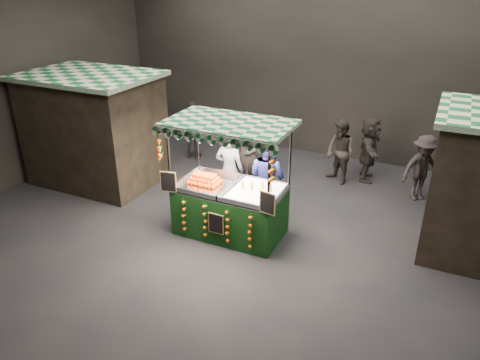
% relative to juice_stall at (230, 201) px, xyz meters
% --- Properties ---
extents(ground, '(12.00, 12.00, 0.00)m').
position_rel_juice_stall_xyz_m(ground, '(0.39, -0.07, -0.71)').
color(ground, black).
rests_on(ground, ground).
extents(market_hall, '(12.10, 10.10, 5.05)m').
position_rel_juice_stall_xyz_m(market_hall, '(0.39, -0.07, 2.68)').
color(market_hall, black).
rests_on(market_hall, ground).
extents(neighbour_stall_left, '(3.00, 2.20, 2.60)m').
position_rel_juice_stall_xyz_m(neighbour_stall_left, '(-4.01, 0.93, 0.60)').
color(neighbour_stall_left, black).
rests_on(neighbour_stall_left, ground).
extents(juice_stall, '(2.34, 1.38, 2.27)m').
position_rel_juice_stall_xyz_m(juice_stall, '(0.00, 0.00, 0.00)').
color(juice_stall, black).
rests_on(juice_stall, ground).
extents(vendor_grey, '(0.66, 0.48, 1.69)m').
position_rel_juice_stall_xyz_m(vendor_grey, '(-0.53, 1.05, 0.14)').
color(vendor_grey, slate).
rests_on(vendor_grey, ground).
extents(vendor_blue, '(1.01, 0.89, 1.73)m').
position_rel_juice_stall_xyz_m(vendor_blue, '(0.36, 1.01, 0.16)').
color(vendor_blue, navy).
rests_on(vendor_blue, ground).
extents(shopper_0, '(0.81, 0.66, 1.92)m').
position_rel_juice_stall_xyz_m(shopper_0, '(-0.41, 1.73, 0.25)').
color(shopper_0, '#2D2925').
rests_on(shopper_0, ground).
extents(shopper_1, '(0.95, 0.91, 1.55)m').
position_rel_juice_stall_xyz_m(shopper_1, '(1.31, 3.25, 0.07)').
color(shopper_1, '#2A2622').
rests_on(shopper_1, ground).
extents(shopper_2, '(0.94, 0.41, 1.58)m').
position_rel_juice_stall_xyz_m(shopper_2, '(-2.66, 3.13, 0.09)').
color(shopper_2, black).
rests_on(shopper_2, ground).
extents(shopper_3, '(1.11, 1.05, 1.51)m').
position_rel_juice_stall_xyz_m(shopper_3, '(3.17, 3.14, 0.05)').
color(shopper_3, '#2B2423').
rests_on(shopper_3, ground).
extents(shopper_4, '(1.03, 1.03, 1.81)m').
position_rel_juice_stall_xyz_m(shopper_4, '(-3.98, 2.94, 0.20)').
color(shopper_4, '#292321').
rests_on(shopper_4, ground).
extents(shopper_5, '(0.70, 1.53, 1.59)m').
position_rel_juice_stall_xyz_m(shopper_5, '(1.90, 3.71, 0.09)').
color(shopper_5, '#2A2522').
rests_on(shopper_5, ground).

